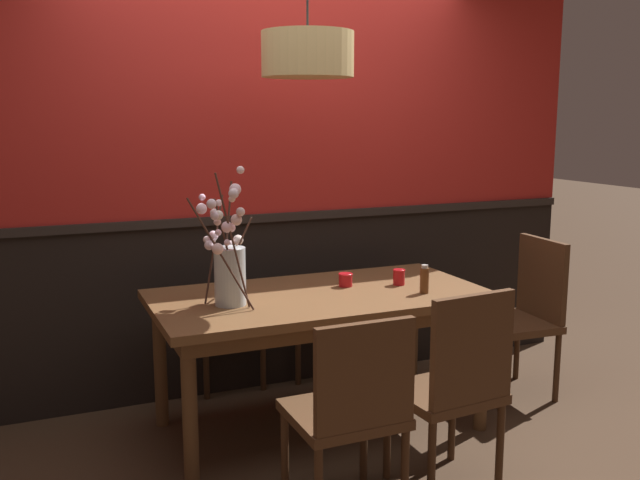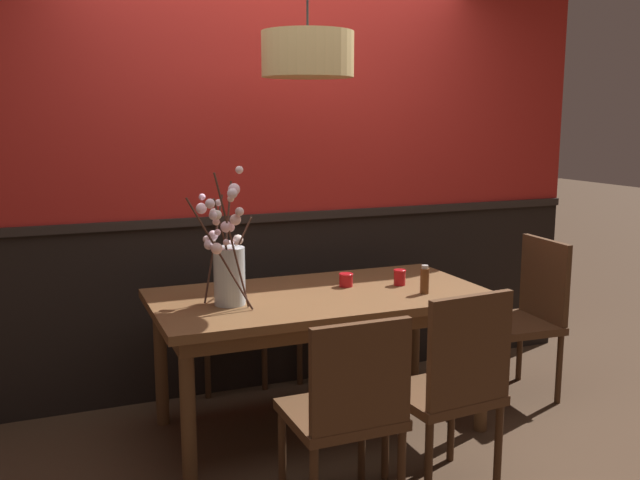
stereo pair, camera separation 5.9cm
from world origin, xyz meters
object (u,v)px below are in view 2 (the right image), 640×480
at_px(chair_near_side_left, 348,407).
at_px(chair_head_east_end, 526,310).
at_px(vase_with_blossoms, 228,266).
at_px(chair_near_side_right, 453,383).
at_px(dining_table, 320,308).
at_px(chair_far_side_right, 311,291).
at_px(chair_far_side_left, 226,303).
at_px(candle_holder_nearer_center, 400,277).
at_px(candle_holder_nearer_edge, 346,280).
at_px(condiment_bottle, 425,280).
at_px(pendant_lamp, 308,55).

height_order(chair_near_side_left, chair_head_east_end, chair_head_east_end).
bearing_deg(vase_with_blossoms, chair_near_side_right, -45.49).
height_order(dining_table, chair_far_side_right, chair_far_side_right).
xyz_separation_m(chair_near_side_right, chair_far_side_left, (-0.58, 1.71, -0.01)).
distance_m(chair_head_east_end, candle_holder_nearer_center, 0.90).
relative_size(candle_holder_nearer_edge, condiment_bottle, 0.53).
height_order(dining_table, chair_head_east_end, chair_head_east_end).
bearing_deg(candle_holder_nearer_edge, chair_near_side_right, -84.13).
relative_size(dining_table, chair_far_side_left, 1.95).
height_order(chair_far_side_right, pendant_lamp, pendant_lamp).
bearing_deg(pendant_lamp, chair_near_side_left, -101.01).
height_order(chair_far_side_left, candle_holder_nearer_edge, chair_far_side_left).
height_order(dining_table, chair_far_side_left, chair_far_side_left).
bearing_deg(condiment_bottle, chair_near_side_left, -138.26).
relative_size(chair_head_east_end, pendant_lamp, 1.10).
relative_size(chair_head_east_end, candle_holder_nearer_edge, 11.82).
xyz_separation_m(chair_far_side_right, vase_with_blossoms, (-0.81, -0.94, 0.42)).
bearing_deg(pendant_lamp, candle_holder_nearer_edge, 14.29).
distance_m(dining_table, candle_holder_nearer_edge, 0.24).
bearing_deg(dining_table, candle_holder_nearer_edge, 24.20).
bearing_deg(condiment_bottle, pendant_lamp, 157.25).
bearing_deg(chair_far_side_left, vase_with_blossoms, -103.22).
height_order(candle_holder_nearer_edge, pendant_lamp, pendant_lamp).
relative_size(chair_far_side_right, candle_holder_nearer_edge, 11.66).
relative_size(chair_near_side_left, pendant_lamp, 1.03).
bearing_deg(dining_table, chair_near_side_left, -104.87).
relative_size(chair_far_side_right, chair_far_side_left, 1.04).
relative_size(chair_far_side_right, vase_with_blossoms, 1.35).
relative_size(dining_table, chair_head_east_end, 1.85).
xyz_separation_m(dining_table, chair_far_side_right, (0.30, 0.89, -0.14)).
distance_m(chair_far_side_right, chair_near_side_right, 1.75).
relative_size(chair_head_east_end, condiment_bottle, 6.23).
xyz_separation_m(candle_holder_nearer_edge, pendant_lamp, (-0.25, -0.06, 1.19)).
distance_m(candle_holder_nearer_center, pendant_lamp, 1.30).
distance_m(chair_near_side_left, chair_far_side_left, 1.73).
bearing_deg(pendant_lamp, condiment_bottle, -22.75).
distance_m(chair_near_side_left, pendant_lamp, 1.74).
bearing_deg(chair_near_side_right, chair_head_east_end, 38.44).
relative_size(chair_far_side_left, candle_holder_nearer_edge, 11.18).
height_order(chair_near_side_left, chair_far_side_right, chair_far_side_right).
xyz_separation_m(dining_table, chair_head_east_end, (1.33, -0.03, -0.14)).
bearing_deg(chair_near_side_right, dining_table, 108.46).
distance_m(candle_holder_nearer_edge, condiment_bottle, 0.44).
xyz_separation_m(chair_far_side_right, candle_holder_nearer_edge, (-0.11, -0.81, 0.26)).
distance_m(chair_near_side_right, condiment_bottle, 0.74).
xyz_separation_m(chair_near_side_left, condiment_bottle, (0.74, 0.66, 0.32)).
distance_m(chair_near_side_left, candle_holder_nearer_edge, 1.09).
bearing_deg(chair_near_side_right, chair_near_side_left, -177.70).
bearing_deg(pendant_lamp, dining_table, -20.90).
bearing_deg(candle_holder_nearer_center, chair_near_side_right, -102.61).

